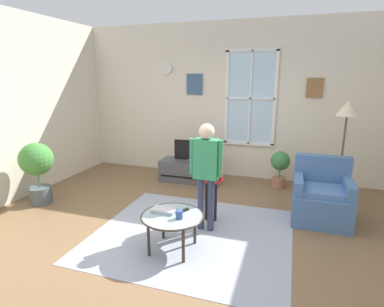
% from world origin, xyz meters
% --- Properties ---
extents(ground_plane, '(6.59, 5.86, 0.02)m').
position_xyz_m(ground_plane, '(0.00, 0.00, -0.01)').
color(ground_plane, brown).
extents(back_wall, '(5.99, 0.17, 2.98)m').
position_xyz_m(back_wall, '(0.01, 2.69, 1.49)').
color(back_wall, beige).
rests_on(back_wall, ground_plane).
extents(area_rug, '(2.45, 2.21, 0.01)m').
position_xyz_m(area_rug, '(0.07, 0.07, 0.00)').
color(area_rug, '#999EAD').
rests_on(area_rug, ground_plane).
extents(tv_stand, '(1.11, 0.44, 0.41)m').
position_xyz_m(tv_stand, '(-0.62, 2.00, 0.20)').
color(tv_stand, '#4C4C51').
rests_on(tv_stand, ground_plane).
extents(television, '(0.58, 0.08, 0.40)m').
position_xyz_m(television, '(-0.62, 2.00, 0.62)').
color(television, '#4C4C4C').
rests_on(television, tv_stand).
extents(armchair, '(0.76, 0.74, 0.87)m').
position_xyz_m(armchair, '(1.64, 1.04, 0.33)').
color(armchair, '#476B9E').
rests_on(armchair, ground_plane).
extents(coffee_table, '(0.72, 0.72, 0.44)m').
position_xyz_m(coffee_table, '(-0.04, -0.34, 0.40)').
color(coffee_table, '#99B2B7').
rests_on(coffee_table, ground_plane).
extents(book_stack, '(0.28, 0.17, 0.04)m').
position_xyz_m(book_stack, '(-0.16, -0.29, 0.46)').
color(book_stack, '#9AADC4').
rests_on(book_stack, coffee_table).
extents(cup, '(0.08, 0.08, 0.10)m').
position_xyz_m(cup, '(0.07, -0.39, 0.48)').
color(cup, '#334C8C').
rests_on(cup, coffee_table).
extents(remote_near_books, '(0.10, 0.14, 0.02)m').
position_xyz_m(remote_near_books, '(0.05, -0.21, 0.44)').
color(remote_near_books, black).
rests_on(remote_near_books, coffee_table).
extents(person_red_shirt, '(0.34, 0.15, 1.11)m').
position_xyz_m(person_red_shirt, '(0.19, 0.53, 0.70)').
color(person_red_shirt, black).
rests_on(person_red_shirt, ground_plane).
extents(person_green_shirt, '(0.43, 0.19, 1.41)m').
position_xyz_m(person_green_shirt, '(0.19, 0.24, 0.89)').
color(person_green_shirt, '#333851').
rests_on(person_green_shirt, ground_plane).
extents(potted_plant_by_window, '(0.34, 0.34, 0.67)m').
position_xyz_m(potted_plant_by_window, '(1.03, 2.19, 0.41)').
color(potted_plant_by_window, '#9E6B4C').
rests_on(potted_plant_by_window, ground_plane).
extents(potted_plant_corner, '(0.51, 0.51, 0.98)m').
position_xyz_m(potted_plant_corner, '(-2.55, 0.28, 0.61)').
color(potted_plant_corner, '#4C565B').
rests_on(potted_plant_corner, ground_plane).
extents(floor_lamp, '(0.32, 0.32, 1.63)m').
position_xyz_m(floor_lamp, '(1.93, 1.65, 1.36)').
color(floor_lamp, black).
rests_on(floor_lamp, ground_plane).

